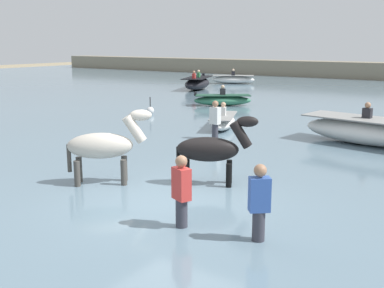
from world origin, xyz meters
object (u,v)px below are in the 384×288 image
(boat_near_starboard, at_px, (365,131))
(boat_far_offshore, at_px, (197,83))
(person_onlooker_left, at_px, (259,212))
(horse_lead_black, at_px, (211,151))
(boat_mid_channel, at_px, (222,100))
(person_wading_close, at_px, (182,200))
(channel_buoy, at_px, (150,110))
(horse_trailing_pinto, at_px, (104,148))
(boat_distant_west, at_px, (223,122))
(person_onlooker_right, at_px, (215,124))
(boat_near_port, at_px, (233,79))

(boat_near_starboard, height_order, boat_far_offshore, same)
(boat_near_starboard, height_order, person_onlooker_left, boat_near_starboard)
(horse_lead_black, relative_size, boat_mid_channel, 0.69)
(boat_far_offshore, bearing_deg, boat_near_starboard, -39.64)
(person_wading_close, bearing_deg, channel_buoy, 131.59)
(horse_trailing_pinto, relative_size, boat_distant_west, 0.79)
(horse_trailing_pinto, xyz_separation_m, person_wading_close, (2.84, -1.09, -0.33))
(person_onlooker_right, xyz_separation_m, channel_buoy, (-5.06, 2.93, -0.30))
(horse_trailing_pinto, height_order, person_wading_close, horse_trailing_pinto)
(horse_trailing_pinto, bearing_deg, person_wading_close, -20.98)
(person_onlooker_left, relative_size, person_wading_close, 1.00)
(boat_near_port, relative_size, channel_buoy, 4.43)
(boat_distant_west, bearing_deg, channel_buoy, 165.29)
(channel_buoy, bearing_deg, boat_near_starboard, -6.39)
(horse_trailing_pinto, relative_size, boat_far_offshore, 0.49)
(boat_far_offshore, distance_m, person_wading_close, 23.57)
(horse_lead_black, xyz_separation_m, person_onlooker_left, (2.20, -2.11, -0.26))
(boat_mid_channel, xyz_separation_m, person_wading_close, (7.35, -13.73, 0.20))
(horse_lead_black, relative_size, boat_distant_west, 0.75)
(boat_distant_west, distance_m, channel_buoy, 4.45)
(horse_lead_black, distance_m, boat_far_offshore, 21.14)
(boat_mid_channel, xyz_separation_m, person_onlooker_right, (3.96, -7.14, 0.20))
(boat_mid_channel, xyz_separation_m, boat_far_offshore, (-5.49, 6.03, 0.13))
(person_onlooker_left, bearing_deg, boat_far_offshore, 125.91)
(person_onlooker_left, bearing_deg, horse_lead_black, 136.15)
(boat_near_port, bearing_deg, boat_distant_west, -61.67)
(boat_distant_west, bearing_deg, person_onlooker_left, -56.24)
(horse_lead_black, bearing_deg, boat_near_port, 118.33)
(person_onlooker_right, bearing_deg, channel_buoy, 149.91)
(boat_near_port, xyz_separation_m, boat_far_offshore, (0.25, -5.20, 0.09))
(person_wading_close, xyz_separation_m, person_onlooker_right, (-3.39, 6.60, 0.00))
(horse_lead_black, distance_m, boat_distant_west, 6.91)
(horse_trailing_pinto, height_order, person_onlooker_left, horse_trailing_pinto)
(horse_trailing_pinto, height_order, boat_distant_west, horse_trailing_pinto)
(boat_distant_west, relative_size, person_onlooker_right, 1.57)
(person_onlooker_left, distance_m, person_wading_close, 1.33)
(boat_near_starboard, distance_m, person_onlooker_left, 8.29)
(boat_mid_channel, bearing_deg, channel_buoy, -104.68)
(person_wading_close, bearing_deg, horse_lead_black, 110.74)
(boat_distant_west, xyz_separation_m, person_onlooker_right, (0.76, -1.80, 0.23))
(horse_lead_black, xyz_separation_m, boat_near_port, (-12.20, 22.64, -0.42))
(horse_lead_black, bearing_deg, horse_trailing_pinto, -147.66)
(horse_trailing_pinto, bearing_deg, channel_buoy, 123.64)
(person_wading_close, relative_size, person_onlooker_right, 1.00)
(boat_near_starboard, bearing_deg, horse_lead_black, -104.95)
(boat_mid_channel, relative_size, boat_distant_west, 1.08)
(boat_distant_west, xyz_separation_m, person_onlooker_left, (5.47, -8.18, 0.23))
(boat_near_port, bearing_deg, horse_trailing_pinto, -66.78)
(boat_near_starboard, bearing_deg, boat_distant_west, -178.87)
(boat_distant_west, distance_m, person_onlooker_left, 9.84)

